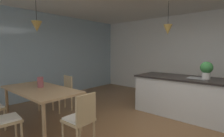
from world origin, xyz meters
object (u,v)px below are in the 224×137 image
(chair_far_left, at_px, (64,92))
(potted_plant_on_island, at_px, (206,69))
(dining_table, at_px, (40,92))
(chair_kitchen_end, at_px, (80,118))
(chair_near_right, at_px, (2,119))
(vase_on_dining_table, at_px, (40,82))
(kitchen_island, at_px, (182,95))

(chair_far_left, distance_m, potted_plant_on_island, 3.37)
(dining_table, xyz_separation_m, chair_far_left, (-0.41, 0.81, -0.21))
(dining_table, height_order, chair_far_left, chair_far_left)
(chair_kitchen_end, bearing_deg, chair_far_left, 154.56)
(chair_far_left, bearing_deg, chair_kitchen_end, -25.44)
(chair_near_right, bearing_deg, vase_on_dining_table, 120.48)
(vase_on_dining_table, bearing_deg, dining_table, -31.28)
(chair_near_right, relative_size, potted_plant_on_island, 2.29)
(chair_far_left, height_order, chair_kitchen_end, same)
(vase_on_dining_table, bearing_deg, potted_plant_on_island, 43.35)
(dining_table, bearing_deg, vase_on_dining_table, 148.72)
(chair_far_left, relative_size, chair_kitchen_end, 1.00)
(dining_table, xyz_separation_m, kitchen_island, (1.97, 2.48, -0.22))
(chair_kitchen_end, relative_size, potted_plant_on_island, 2.29)
(chair_far_left, height_order, potted_plant_on_island, potted_plant_on_island)
(dining_table, distance_m, chair_near_right, 0.93)
(dining_table, xyz_separation_m, chair_near_right, (0.41, -0.81, -0.21))
(chair_near_right, relative_size, chair_kitchen_end, 1.00)
(kitchen_island, xyz_separation_m, vase_on_dining_table, (-2.08, -2.41, 0.40))
(chair_near_right, bearing_deg, chair_kitchen_end, 42.66)
(potted_plant_on_island, bearing_deg, vase_on_dining_table, -136.65)
(chair_kitchen_end, relative_size, kitchen_island, 0.41)
(chair_near_right, distance_m, chair_far_left, 1.81)
(chair_kitchen_end, xyz_separation_m, kitchen_island, (0.69, 2.48, -0.01))
(chair_near_right, xyz_separation_m, chair_far_left, (-0.81, 1.61, 0.00))
(kitchen_island, bearing_deg, chair_near_right, -115.49)
(chair_far_left, xyz_separation_m, kitchen_island, (2.38, 1.67, -0.01))
(chair_kitchen_end, distance_m, kitchen_island, 2.57)
(vase_on_dining_table, bearing_deg, chair_kitchen_end, -2.57)
(potted_plant_on_island, xyz_separation_m, vase_on_dining_table, (-2.56, -2.41, -0.26))
(kitchen_island, distance_m, vase_on_dining_table, 3.21)
(potted_plant_on_island, bearing_deg, kitchen_island, -180.00)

